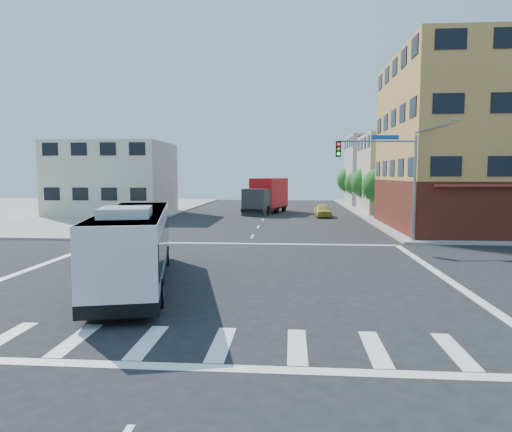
{
  "coord_description": "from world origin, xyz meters",
  "views": [
    {
      "loc": [
        2.83,
        -19.58,
        4.48
      ],
      "look_at": [
        0.93,
        4.63,
        2.25
      ],
      "focal_mm": 32.0,
      "sensor_mm": 36.0,
      "label": 1
    }
  ],
  "objects": [
    {
      "name": "building_east_far",
      "position": [
        16.98,
        47.98,
        5.01
      ],
      "size": [
        12.06,
        10.06,
        10.0
      ],
      "color": "#9A9A95",
      "rests_on": "ground"
    },
    {
      "name": "street_tree_a",
      "position": [
        11.9,
        27.92,
        3.59
      ],
      "size": [
        3.6,
        3.6,
        5.53
      ],
      "color": "#362313",
      "rests_on": "ground"
    },
    {
      "name": "street_tree_c",
      "position": [
        11.9,
        43.92,
        3.46
      ],
      "size": [
        3.4,
        3.4,
        5.29
      ],
      "color": "#362313",
      "rests_on": "ground"
    },
    {
      "name": "building_west",
      "position": [
        -17.02,
        29.98,
        4.01
      ],
      "size": [
        12.06,
        10.06,
        8.0
      ],
      "color": "beige",
      "rests_on": "ground"
    },
    {
      "name": "street_tree_b",
      "position": [
        11.9,
        35.92,
        3.75
      ],
      "size": [
        3.8,
        3.8,
        5.79
      ],
      "color": "#362313",
      "rests_on": "ground"
    },
    {
      "name": "building_east_near",
      "position": [
        16.98,
        33.98,
        4.51
      ],
      "size": [
        12.06,
        10.06,
        9.0
      ],
      "color": "#C0B193",
      "rests_on": "ground"
    },
    {
      "name": "signal_mast_ne",
      "position": [
        9.08,
        10.62,
        4.98
      ],
      "size": [
        7.91,
        1.13,
        8.07
      ],
      "color": "gray",
      "rests_on": "ground"
    },
    {
      "name": "ground",
      "position": [
        0.0,
        0.0,
        0.0
      ],
      "size": [
        120.0,
        120.0,
        0.0
      ],
      "primitive_type": "plane",
      "color": "black",
      "rests_on": "ground"
    },
    {
      "name": "transit_bus",
      "position": [
        -3.54,
        -1.63,
        1.64
      ],
      "size": [
        5.05,
        11.55,
        3.35
      ],
      "rotation": [
        0.0,
        0.0,
        0.24
      ],
      "color": "black",
      "rests_on": "ground"
    },
    {
      "name": "parked_car",
      "position": [
        6.1,
        28.65,
        0.7
      ],
      "size": [
        1.79,
        4.17,
        1.4
      ],
      "primitive_type": "imported",
      "rotation": [
        0.0,
        0.0,
        0.03
      ],
      "color": "#CDC14F",
      "rests_on": "ground"
    },
    {
      "name": "street_tree_d",
      "position": [
        11.9,
        51.92,
        3.88
      ],
      "size": [
        4.0,
        4.0,
        6.03
      ],
      "color": "#362313",
      "rests_on": "ground"
    },
    {
      "name": "corner_building_ne",
      "position": [
        19.99,
        18.48,
        5.89
      ],
      "size": [
        18.1,
        15.44,
        14.0
      ],
      "color": "#B77A41",
      "rests_on": "ground"
    },
    {
      "name": "box_truck",
      "position": [
        -0.1,
        33.06,
        1.95
      ],
      "size": [
        5.0,
        9.3,
        4.02
      ],
      "rotation": [
        0.0,
        0.0,
        -0.29
      ],
      "color": "#29282D",
      "rests_on": "ground"
    }
  ]
}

